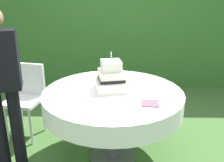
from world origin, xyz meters
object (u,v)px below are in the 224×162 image
Objects in this scene: serving_plate_left at (120,79)px; cake_table at (113,101)px; napkin_stack at (150,103)px; serving_plate_near at (86,114)px; serving_plate_far at (131,74)px; garden_chair at (26,93)px; standing_person at (1,81)px; wedding_cake at (112,78)px.

cake_table is at bearing -102.04° from serving_plate_left.
napkin_stack is at bearing -67.35° from serving_plate_left.
serving_plate_near is 1.10× the size of serving_plate_far.
cake_table is 10.47× the size of serving_plate_near.
garden_chair is (-0.85, 1.01, -0.24)m from serving_plate_near.
serving_plate_left reaches higher than cake_table.
serving_plate_left reaches higher than napkin_stack.
cake_table is at bearing 7.76° from standing_person.
serving_plate_far is at bearing 1.47° from garden_chair.
cake_table is 0.36m from serving_plate_left.
garden_chair is at bearing 92.49° from standing_person.
serving_plate_near is 1.34m from garden_chair.
serving_plate_far is 1.01× the size of serving_plate_left.
serving_plate_far is 1.30m from garden_chair.
napkin_stack is 1.62m from garden_chair.
serving_plate_far is at bearing 67.95° from serving_plate_near.
serving_plate_far is (0.42, 1.04, 0.00)m from serving_plate_near.
cake_table is 0.45m from napkin_stack.
serving_plate_left is 1.17m from garden_chair.
napkin_stack is at bearing -6.03° from standing_person.
standing_person is (-1.03, -0.14, 0.25)m from cake_table.
standing_person reaches higher than serving_plate_near.
serving_plate_near is at bearing -112.05° from serving_plate_far.
garden_chair reaches higher than serving_plate_left.
garden_chair reaches higher than serving_plate_near.
garden_chair is 0.76m from standing_person.
napkin_stack reaches higher than cake_table.
napkin_stack is (0.33, -0.29, 0.11)m from cake_table.
wedding_cake reaches higher than napkin_stack.
napkin_stack is at bearing -81.50° from serving_plate_far.
serving_plate_far is at bearing 28.68° from standing_person.
serving_plate_left is at bearing -8.42° from garden_chair.
napkin_stack is (0.54, 0.22, -0.00)m from serving_plate_near.
cake_table is 9.08× the size of napkin_stack.
standing_person reaches higher than wedding_cake.
standing_person is at bearing -169.21° from wedding_cake.
garden_chair is (-1.05, 0.45, -0.36)m from wedding_cake.
serving_plate_left is 1.22m from standing_person.
standing_person reaches higher than garden_chair.
serving_plate_left is (-0.14, -0.20, 0.00)m from serving_plate_far.
cake_table is 1.57× the size of garden_chair.
wedding_cake is at bearing 135.67° from napkin_stack.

